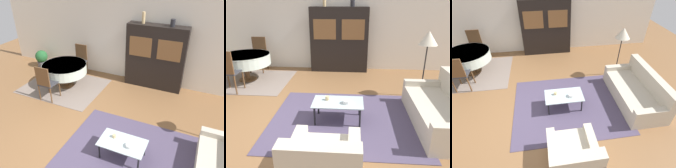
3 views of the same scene
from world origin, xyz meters
TOP-DOWN VIEW (x-y plane):
  - ground_plane at (0.00, 0.00)m, footprint 14.00×14.00m
  - wall_back at (0.00, 3.63)m, footprint 10.00×0.06m
  - area_rug at (1.09, 0.26)m, footprint 2.83×2.36m
  - dining_rug at (-1.83, 2.18)m, footprint 2.48×1.96m
  - coffee_table at (0.95, 0.22)m, footprint 0.94×0.55m
  - display_cabinet at (0.76, 3.38)m, footprint 1.78×0.41m
  - dining_table at (-1.80, 2.25)m, footprint 1.37×1.37m
  - dining_chair_near at (-1.80, 1.34)m, footprint 0.44×0.44m
  - dining_chair_far at (-1.80, 3.16)m, footprint 0.44×0.44m
  - cup at (0.74, 0.28)m, footprint 0.08×0.08m
  - bowl at (1.12, 0.16)m, footprint 0.15×0.15m
  - vase_tall at (0.31, 3.38)m, footprint 0.10×0.10m
  - vase_short at (1.15, 3.38)m, footprint 0.13×0.13m
  - potted_plant at (-3.47, 3.12)m, footprint 0.45×0.45m

SIDE VIEW (x-z plane):
  - ground_plane at x=0.00m, z-range 0.00..0.00m
  - area_rug at x=1.09m, z-range 0.00..0.01m
  - dining_rug at x=-1.83m, z-range 0.00..0.01m
  - potted_plant at x=-3.47m, z-range 0.02..0.67m
  - coffee_table at x=0.95m, z-range 0.16..0.54m
  - bowl at x=1.12m, z-range 0.39..0.46m
  - cup at x=0.74m, z-range 0.39..0.47m
  - dining_chair_near at x=-1.80m, z-range 0.08..1.14m
  - dining_chair_far at x=-1.80m, z-range 0.08..1.14m
  - dining_table at x=-1.80m, z-range 0.23..0.98m
  - display_cabinet at x=0.76m, z-range 0.00..1.97m
  - wall_back at x=0.00m, z-range 0.00..2.70m
  - vase_short at x=1.15m, z-range 1.97..2.17m
  - vase_tall at x=0.31m, z-range 1.97..2.30m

